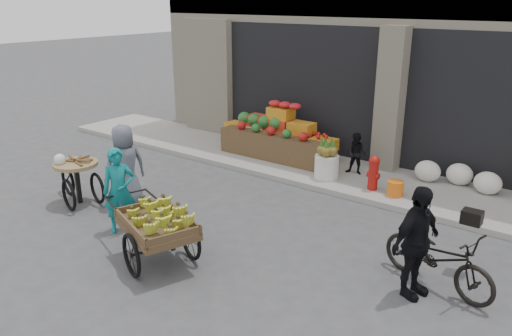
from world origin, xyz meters
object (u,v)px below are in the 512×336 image
Objects in this scene: fire_hydrant at (374,171)px; vendor_grey at (125,166)px; cyclist at (416,242)px; orange_bucket at (395,188)px; vendor_woman at (119,191)px; banana_cart at (155,221)px; pineapple_bin at (327,166)px; tricycle_cart at (77,175)px; seated_person at (357,154)px; bicycle at (438,257)px.

vendor_grey is at bearing -136.64° from fire_hydrant.
fire_hydrant is 3.64m from cyclist.
fire_hydrant is at bearing 174.29° from orange_bucket.
banana_cart is at bearing -69.84° from vendor_woman.
tricycle_cart is at bearing -130.59° from pineapple_bin.
vendor_grey is (-2.86, -4.01, 0.22)m from seated_person.
vendor_grey reaches higher than pineapple_bin.
fire_hydrant is at bearing 54.94° from bicycle.
seated_person is (0.40, 0.60, 0.21)m from pineapple_bin.
orange_bucket is 0.21× the size of vendor_woman.
pineapple_bin is 0.22× the size of banana_cart.
banana_cart is 1.35m from vendor_woman.
cyclist reaches higher than vendor_woman.
bicycle is at bearing 47.35° from banana_cart.
seated_person is at bearing 137.12° from fire_hydrant.
vendor_grey is at bearing 81.81° from vendor_woman.
tricycle_cart is at bearing -139.09° from fire_hydrant.
cyclist is (3.42, 1.46, 0.11)m from banana_cart.
banana_cart reaches higher than fire_hydrant.
tricycle_cart is 6.70m from bicycle.
seated_person is 0.62× the size of vendor_woman.
orange_bucket is 4.90m from banana_cart.
vendor_woman is at bearing 118.93° from cyclist.
bicycle reaches higher than pineapple_bin.
fire_hydrant is 4.98m from vendor_woman.
fire_hydrant is 3.42m from bicycle.
seated_person is (-1.20, 0.70, 0.31)m from orange_bucket.
banana_cart is (-0.76, -5.17, 0.10)m from seated_person.
bicycle is at bearing -57.56° from orange_bucket.
tricycle_cart is at bearing 112.91° from cyclist.
seated_person is at bearing 56.31° from pineapple_bin.
vendor_grey is at bearing 112.90° from bicycle.
pineapple_bin is at bearing 66.14° from bicycle.
cyclist is (6.39, 0.79, 0.22)m from tricycle_cart.
tricycle_cart is 0.90× the size of vendor_grey.
vendor_grey reaches higher than seated_person.
cyclist is at bearing 113.79° from vendor_grey.
banana_cart is (-1.96, -4.47, 0.41)m from orange_bucket.
vendor_grey reaches higher than banana_cart.
bicycle is 1.09× the size of cyclist.
vendor_woman reaches higher than pineapple_bin.
fire_hydrant is at bearing 53.96° from tricycle_cart.
tricycle_cart is 6.45m from cyclist.
seated_person is 5.22m from vendor_woman.
fire_hydrant is 5.87m from tricycle_cart.
cyclist is at bearing -64.37° from seated_person.
vendor_woman is 1.13m from vendor_grey.
pineapple_bin is at bearing 164.83° from vendor_grey.
banana_cart is 3.05m from tricycle_cart.
seated_person is 0.54× the size of bicycle.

